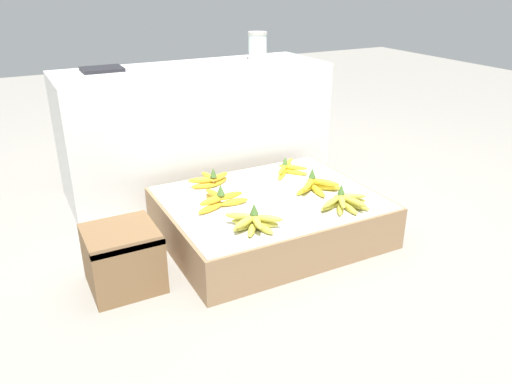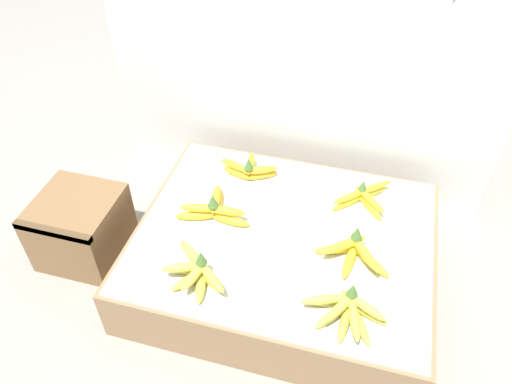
{
  "view_description": "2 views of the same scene",
  "coord_description": "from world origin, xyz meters",
  "px_view_note": "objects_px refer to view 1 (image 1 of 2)",
  "views": [
    {
      "loc": [
        -1.05,
        -1.87,
        1.18
      ],
      "look_at": [
        -0.08,
        -0.01,
        0.25
      ],
      "focal_mm": 35.0,
      "sensor_mm": 36.0,
      "label": 1
    },
    {
      "loc": [
        0.21,
        -1.1,
        1.44
      ],
      "look_at": [
        -0.1,
        -0.01,
        0.38
      ],
      "focal_mm": 35.0,
      "sensor_mm": 36.0,
      "label": 2
    }
  ],
  "objects_px": {
    "banana_bunch_middle_midleft": "(316,185)",
    "banana_bunch_middle_left": "(219,199)",
    "banana_bunch_front_left": "(253,222)",
    "banana_bunch_back_left": "(210,180)",
    "glass_jar": "(258,46)",
    "banana_bunch_front_midleft": "(344,202)",
    "banana_bunch_back_midleft": "(288,168)",
    "wooden_crate": "(123,258)",
    "foam_tray_white": "(189,66)"
  },
  "relations": [
    {
      "from": "banana_bunch_middle_midleft",
      "to": "banana_bunch_middle_left",
      "type": "bearing_deg",
      "value": 172.78
    },
    {
      "from": "banana_bunch_front_left",
      "to": "banana_bunch_back_left",
      "type": "height_order",
      "value": "banana_bunch_front_left"
    },
    {
      "from": "banana_bunch_back_left",
      "to": "glass_jar",
      "type": "bearing_deg",
      "value": 44.97
    },
    {
      "from": "banana_bunch_middle_midleft",
      "to": "banana_bunch_back_left",
      "type": "height_order",
      "value": "banana_bunch_middle_midleft"
    },
    {
      "from": "banana_bunch_middle_midleft",
      "to": "glass_jar",
      "type": "distance_m",
      "value": 1.02
    },
    {
      "from": "banana_bunch_middle_midleft",
      "to": "banana_bunch_front_left",
      "type": "bearing_deg",
      "value": -155.43
    },
    {
      "from": "banana_bunch_front_midleft",
      "to": "banana_bunch_back_midleft",
      "type": "bearing_deg",
      "value": 90.88
    },
    {
      "from": "banana_bunch_middle_midleft",
      "to": "wooden_crate",
      "type": "bearing_deg",
      "value": -177.14
    },
    {
      "from": "wooden_crate",
      "to": "banana_bunch_middle_left",
      "type": "distance_m",
      "value": 0.5
    },
    {
      "from": "banana_bunch_middle_midleft",
      "to": "banana_bunch_back_left",
      "type": "bearing_deg",
      "value": 145.06
    },
    {
      "from": "wooden_crate",
      "to": "banana_bunch_front_left",
      "type": "relative_size",
      "value": 1.29
    },
    {
      "from": "banana_bunch_middle_midleft",
      "to": "banana_bunch_back_midleft",
      "type": "height_order",
      "value": "banana_bunch_middle_midleft"
    },
    {
      "from": "banana_bunch_middle_midleft",
      "to": "banana_bunch_back_left",
      "type": "relative_size",
      "value": 1.12
    },
    {
      "from": "foam_tray_white",
      "to": "banana_bunch_back_midleft",
      "type": "bearing_deg",
      "value": -57.73
    },
    {
      "from": "glass_jar",
      "to": "foam_tray_white",
      "type": "bearing_deg",
      "value": -172.05
    },
    {
      "from": "wooden_crate",
      "to": "glass_jar",
      "type": "bearing_deg",
      "value": 39.66
    },
    {
      "from": "banana_bunch_back_midleft",
      "to": "foam_tray_white",
      "type": "height_order",
      "value": "foam_tray_white"
    },
    {
      "from": "banana_bunch_middle_left",
      "to": "banana_bunch_middle_midleft",
      "type": "height_order",
      "value": "banana_bunch_middle_left"
    },
    {
      "from": "banana_bunch_middle_left",
      "to": "foam_tray_white",
      "type": "bearing_deg",
      "value": 78.07
    },
    {
      "from": "banana_bunch_front_midleft",
      "to": "glass_jar",
      "type": "distance_m",
      "value": 1.21
    },
    {
      "from": "banana_bunch_middle_midleft",
      "to": "banana_bunch_back_left",
      "type": "xyz_separation_m",
      "value": [
        -0.43,
        0.3,
        0.0
      ]
    },
    {
      "from": "banana_bunch_middle_left",
      "to": "banana_bunch_back_midleft",
      "type": "xyz_separation_m",
      "value": [
        0.48,
        0.21,
        -0.01
      ]
    },
    {
      "from": "banana_bunch_back_midleft",
      "to": "banana_bunch_middle_midleft",
      "type": "bearing_deg",
      "value": -90.1
    },
    {
      "from": "banana_bunch_middle_midleft",
      "to": "banana_bunch_back_left",
      "type": "distance_m",
      "value": 0.52
    },
    {
      "from": "banana_bunch_back_left",
      "to": "banana_bunch_back_midleft",
      "type": "height_order",
      "value": "banana_bunch_back_left"
    },
    {
      "from": "banana_bunch_middle_left",
      "to": "banana_bunch_back_midleft",
      "type": "height_order",
      "value": "banana_bunch_middle_left"
    },
    {
      "from": "banana_bunch_front_midleft",
      "to": "foam_tray_white",
      "type": "relative_size",
      "value": 0.91
    },
    {
      "from": "banana_bunch_back_midleft",
      "to": "foam_tray_white",
      "type": "bearing_deg",
      "value": 122.27
    },
    {
      "from": "banana_bunch_back_left",
      "to": "banana_bunch_middle_midleft",
      "type": "bearing_deg",
      "value": -34.94
    },
    {
      "from": "wooden_crate",
      "to": "banana_bunch_back_left",
      "type": "height_order",
      "value": "banana_bunch_back_left"
    },
    {
      "from": "banana_bunch_front_midleft",
      "to": "banana_bunch_front_left",
      "type": "bearing_deg",
      "value": 178.36
    },
    {
      "from": "banana_bunch_front_midleft",
      "to": "foam_tray_white",
      "type": "bearing_deg",
      "value": 108.53
    },
    {
      "from": "banana_bunch_front_midleft",
      "to": "glass_jar",
      "type": "height_order",
      "value": "glass_jar"
    },
    {
      "from": "banana_bunch_front_midleft",
      "to": "banana_bunch_middle_left",
      "type": "bearing_deg",
      "value": 150.45
    },
    {
      "from": "banana_bunch_back_midleft",
      "to": "banana_bunch_middle_left",
      "type": "bearing_deg",
      "value": -156.96
    },
    {
      "from": "banana_bunch_back_midleft",
      "to": "glass_jar",
      "type": "xyz_separation_m",
      "value": [
        0.13,
        0.59,
        0.55
      ]
    },
    {
      "from": "glass_jar",
      "to": "foam_tray_white",
      "type": "height_order",
      "value": "glass_jar"
    },
    {
      "from": "banana_bunch_front_midleft",
      "to": "banana_bunch_back_left",
      "type": "relative_size",
      "value": 1.14
    },
    {
      "from": "banana_bunch_middle_midleft",
      "to": "foam_tray_white",
      "type": "bearing_deg",
      "value": 112.66
    },
    {
      "from": "banana_bunch_back_midleft",
      "to": "glass_jar",
      "type": "relative_size",
      "value": 1.26
    },
    {
      "from": "banana_bunch_front_midleft",
      "to": "banana_bunch_back_left",
      "type": "bearing_deg",
      "value": 130.14
    },
    {
      "from": "banana_bunch_front_midleft",
      "to": "foam_tray_white",
      "type": "distance_m",
      "value": 1.16
    },
    {
      "from": "wooden_crate",
      "to": "banana_bunch_front_left",
      "type": "distance_m",
      "value": 0.55
    },
    {
      "from": "banana_bunch_middle_left",
      "to": "glass_jar",
      "type": "distance_m",
      "value": 1.14
    },
    {
      "from": "banana_bunch_front_left",
      "to": "banana_bunch_front_midleft",
      "type": "xyz_separation_m",
      "value": [
        0.45,
        -0.01,
        -0.0
      ]
    },
    {
      "from": "wooden_crate",
      "to": "banana_bunch_front_midleft",
      "type": "height_order",
      "value": "banana_bunch_front_midleft"
    },
    {
      "from": "banana_bunch_back_left",
      "to": "banana_bunch_front_midleft",
      "type": "bearing_deg",
      "value": -49.86
    },
    {
      "from": "foam_tray_white",
      "to": "banana_bunch_front_left",
      "type": "bearing_deg",
      "value": -96.72
    },
    {
      "from": "banana_bunch_middle_midleft",
      "to": "banana_bunch_back_midleft",
      "type": "distance_m",
      "value": 0.27
    },
    {
      "from": "banana_bunch_back_left",
      "to": "foam_tray_white",
      "type": "xyz_separation_m",
      "value": [
        0.1,
        0.49,
        0.47
      ]
    }
  ]
}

